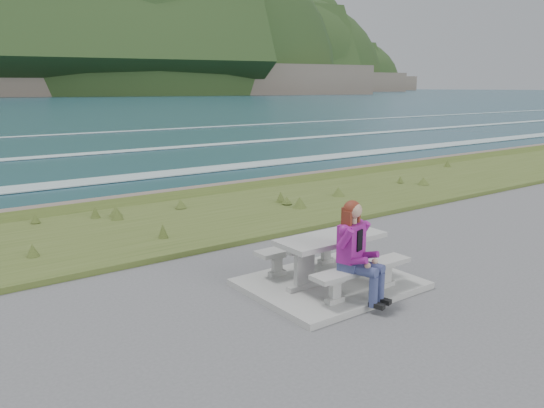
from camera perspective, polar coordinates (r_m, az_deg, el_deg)
name	(u,v)px	position (r m, az deg, el deg)	size (l,w,h in m)	color
concrete_slab	(330,284)	(8.69, 6.23, -8.52)	(2.60, 2.10, 0.10)	#9E9E99
picnic_table	(331,246)	(8.49, 6.33, -4.53)	(1.80, 0.75, 0.75)	#9E9E99
bench_landward	(362,272)	(8.09, 9.66, -7.25)	(1.80, 0.35, 0.45)	#9E9E99
bench_seaward	(302,250)	(9.06, 3.30, -4.91)	(1.80, 0.35, 0.45)	#9E9E99
grass_verge	(186,224)	(12.66, -9.19, -2.09)	(160.00, 4.50, 0.22)	#3E4E1D
shore_drop	(138,202)	(15.24, -14.18, 0.17)	(160.00, 0.80, 2.20)	#65574B
ocean	(16,179)	(31.91, -25.83, 2.43)	(1600.00, 1600.00, 0.09)	#1D4454
headland_range	(173,78)	(449.18, -10.65, 13.18)	(729.83, 363.95, 210.36)	#65574B
seated_woman	(361,265)	(7.81, 9.50, -6.46)	(0.60, 0.83, 1.47)	navy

